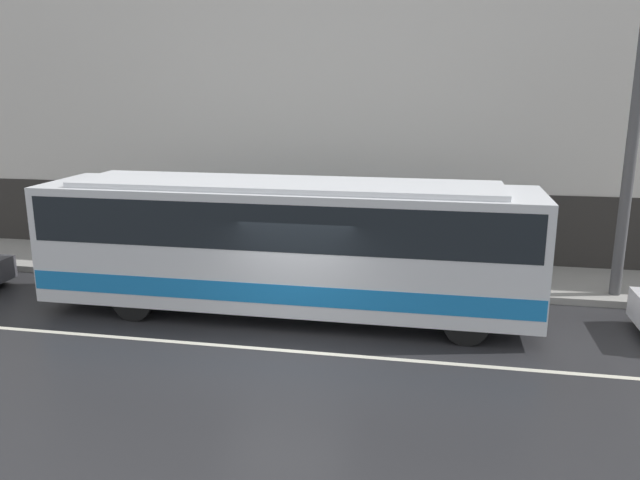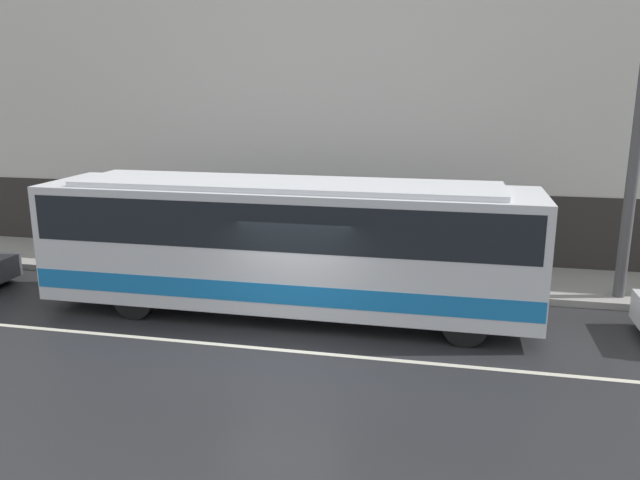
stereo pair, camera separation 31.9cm
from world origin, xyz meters
name	(u,v)px [view 2 (the right image)]	position (x,y,z in m)	size (l,w,h in m)	color
ground_plane	(284,350)	(0.00, 0.00, 0.00)	(60.00, 60.00, 0.00)	#262628
sidewalk	(334,271)	(0.00, 5.50, 0.09)	(60.00, 3.00, 0.18)	gray
building_facade	(345,118)	(0.00, 7.15, 4.39)	(60.00, 0.35, 9.11)	silver
lane_stripe	(284,350)	(0.00, 0.00, 0.00)	(54.00, 0.14, 0.01)	beige
transit_bus	(286,240)	(-0.53, 2.18, 1.80)	(11.58, 2.59, 3.19)	silver
utility_pole_near	(634,163)	(7.47, 4.60, 3.54)	(0.28, 0.28, 6.72)	#4C4C4F
pedestrian_waiting	(305,241)	(-0.88, 5.52, 0.94)	(0.36, 0.36, 1.63)	#1E5933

